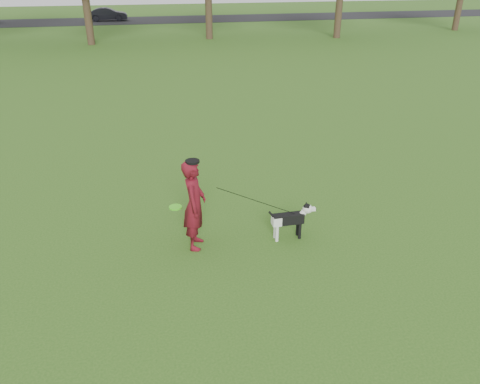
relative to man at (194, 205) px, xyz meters
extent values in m
plane|color=#285116|center=(0.61, 0.28, -0.85)|extent=(120.00, 120.00, 0.00)
cube|color=black|center=(0.61, 40.28, -0.84)|extent=(120.00, 7.00, 0.02)
imported|color=#5E0D1A|center=(0.00, 0.00, 0.00)|extent=(0.55, 0.70, 1.70)
cube|color=black|center=(1.74, -0.12, -0.43)|extent=(0.59, 0.18, 0.19)
cube|color=white|center=(1.51, -0.12, -0.44)|extent=(0.17, 0.19, 0.17)
cylinder|color=white|center=(1.51, -0.18, -0.69)|extent=(0.06, 0.06, 0.32)
cylinder|color=white|center=(1.51, -0.05, -0.69)|extent=(0.06, 0.06, 0.32)
cylinder|color=black|center=(1.96, -0.18, -0.69)|extent=(0.06, 0.06, 0.32)
cylinder|color=black|center=(1.96, -0.05, -0.69)|extent=(0.06, 0.06, 0.32)
cylinder|color=white|center=(2.00, -0.12, -0.38)|extent=(0.20, 0.12, 0.21)
sphere|color=white|center=(2.11, -0.12, -0.26)|extent=(0.18, 0.18, 0.18)
sphere|color=black|center=(2.10, -0.12, -0.23)|extent=(0.14, 0.14, 0.14)
cube|color=white|center=(2.21, -0.12, -0.28)|extent=(0.12, 0.07, 0.06)
sphere|color=black|center=(2.27, -0.12, -0.28)|extent=(0.04, 0.04, 0.04)
cone|color=black|center=(2.10, -0.17, -0.17)|extent=(0.06, 0.06, 0.08)
cone|color=black|center=(2.10, -0.07, -0.17)|extent=(0.06, 0.06, 0.08)
cylinder|color=black|center=(1.45, -0.12, -0.36)|extent=(0.20, 0.04, 0.27)
cylinder|color=black|center=(1.94, -0.12, -0.37)|extent=(0.13, 0.13, 0.02)
imported|color=black|center=(-2.71, 40.28, -0.25)|extent=(3.56, 1.38, 1.16)
cylinder|color=#47DD1B|center=(-0.34, -0.06, 0.02)|extent=(0.23, 0.23, 0.02)
cylinder|color=black|center=(0.00, 0.00, 0.84)|extent=(0.25, 0.25, 0.04)
cylinder|color=#38281C|center=(-3.39, 25.78, 1.25)|extent=(0.48, 0.48, 4.20)
cylinder|color=#38281C|center=(4.61, 26.78, 1.67)|extent=(0.48, 0.48, 5.04)
cylinder|color=#38281C|center=(13.61, 25.28, 1.56)|extent=(0.48, 0.48, 4.83)
cylinder|color=#38281C|center=(24.61, 27.28, 1.14)|extent=(0.48, 0.48, 3.99)
camera|label=1|loc=(-0.82, -7.42, 3.87)|focal=35.00mm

